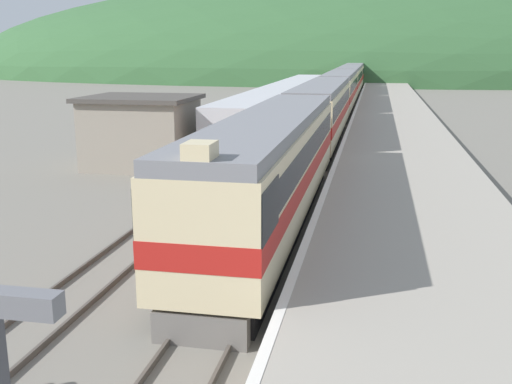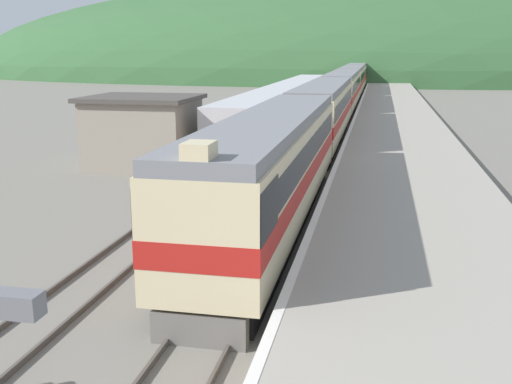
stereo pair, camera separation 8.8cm
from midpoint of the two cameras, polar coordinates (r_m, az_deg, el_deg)
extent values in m
cube|color=#4C443D|center=(65.55, 7.68, 7.65)|extent=(0.08, 180.00, 0.16)
cube|color=#4C443D|center=(65.47, 8.94, 7.60)|extent=(0.08, 180.00, 0.16)
cube|color=#4C443D|center=(65.97, 4.03, 7.78)|extent=(0.08, 180.00, 0.16)
cube|color=#4C443D|center=(65.80, 5.28, 7.74)|extent=(0.08, 180.00, 0.16)
cube|color=#9E9689|center=(45.51, 13.41, 5.42)|extent=(7.05, 140.00, 1.00)
cube|color=silver|center=(45.46, 9.13, 6.25)|extent=(0.24, 140.00, 0.01)
ellipsoid|color=#335B33|center=(151.30, 10.32, 10.76)|extent=(209.42, 94.24, 46.13)
cube|color=gray|center=(34.68, -10.61, 5.46)|extent=(5.59, 4.87, 3.79)
cube|color=#47423D|center=(34.47, -10.76, 8.78)|extent=(6.09, 5.37, 0.24)
cube|color=black|center=(22.69, 1.67, -2.30)|extent=(2.35, 18.22, 0.85)
cube|color=beige|center=(22.24, 1.70, 2.51)|extent=(2.87, 19.38, 3.03)
cube|color=red|center=(22.29, 1.70, 1.90)|extent=(2.90, 19.40, 0.67)
cube|color=black|center=(22.12, 1.71, 4.21)|extent=(2.89, 18.22, 0.91)
cube|color=slate|center=(21.98, 1.73, 6.90)|extent=(2.70, 19.38, 0.40)
cube|color=black|center=(13.94, -4.34, -1.36)|extent=(2.91, 2.20, 1.21)
cube|color=beige|center=(13.00, -5.27, 3.98)|extent=(0.64, 0.80, 0.36)
cube|color=slate|center=(14.04, -5.20, -12.83)|extent=(2.24, 0.40, 0.77)
cube|color=black|center=(42.82, 6.47, 5.11)|extent=(2.35, 18.99, 0.85)
cube|color=beige|center=(42.58, 6.54, 7.69)|extent=(2.87, 20.20, 3.03)
cube|color=red|center=(42.61, 6.53, 7.37)|extent=(2.90, 20.22, 0.67)
cube|color=black|center=(42.52, 6.56, 8.58)|extent=(2.89, 18.99, 0.91)
cube|color=slate|center=(42.45, 6.60, 9.99)|extent=(2.70, 20.20, 0.40)
cube|color=black|center=(63.72, 8.22, 7.78)|extent=(2.35, 18.99, 0.85)
cube|color=beige|center=(63.56, 8.28, 9.52)|extent=(2.87, 20.20, 3.03)
cube|color=red|center=(63.57, 8.28, 9.30)|extent=(2.90, 20.22, 0.67)
cube|color=black|center=(63.52, 8.30, 10.12)|extent=(2.89, 18.99, 0.91)
cube|color=slate|center=(63.47, 8.34, 11.07)|extent=(2.70, 20.20, 0.40)
cube|color=black|center=(84.71, 9.12, 9.13)|extent=(2.35, 18.99, 0.85)
cube|color=beige|center=(84.60, 9.17, 10.44)|extent=(2.87, 20.20, 3.03)
cube|color=red|center=(84.61, 9.16, 10.28)|extent=(2.90, 20.22, 0.67)
cube|color=black|center=(84.56, 9.19, 10.89)|extent=(2.89, 18.99, 0.91)
cube|color=slate|center=(84.53, 9.21, 11.60)|extent=(2.70, 20.20, 0.40)
cube|color=black|center=(105.75, 9.66, 9.94)|extent=(2.35, 18.99, 0.85)
cube|color=beige|center=(105.66, 9.70, 10.99)|extent=(2.87, 20.20, 3.03)
cube|color=red|center=(105.67, 9.70, 10.86)|extent=(2.90, 20.22, 0.67)
cube|color=black|center=(105.63, 9.72, 11.35)|extent=(2.89, 18.99, 0.91)
cube|color=slate|center=(105.60, 9.74, 11.92)|extent=(2.70, 20.20, 0.40)
cube|color=black|center=(52.68, 2.87, 6.71)|extent=(2.46, 40.88, 0.80)
cube|color=#BCBCC1|center=(52.50, 2.90, 8.65)|extent=(2.90, 42.59, 2.78)
camera|label=1|loc=(0.04, -89.86, 0.03)|focal=42.00mm
camera|label=2|loc=(0.04, 90.14, -0.03)|focal=42.00mm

